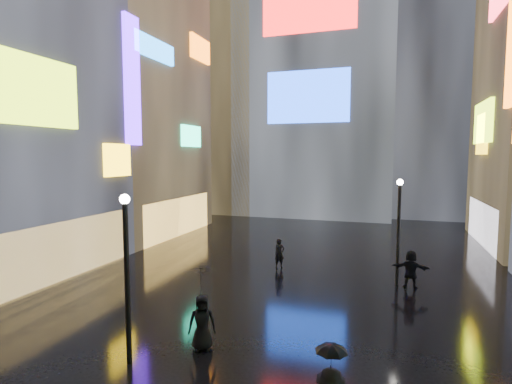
% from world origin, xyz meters
% --- Properties ---
extents(ground, '(140.00, 140.00, 0.00)m').
position_xyz_m(ground, '(0.00, 20.00, 0.00)').
color(ground, black).
rests_on(ground, ground).
extents(building_left_far, '(10.28, 12.00, 22.00)m').
position_xyz_m(building_left_far, '(-15.98, 26.00, 10.98)').
color(building_left_far, black).
rests_on(building_left_far, ground).
extents(tower_main, '(16.00, 14.20, 42.00)m').
position_xyz_m(tower_main, '(-3.00, 43.97, 21.01)').
color(tower_main, black).
rests_on(tower_main, ground).
extents(tower_flank_right, '(12.00, 12.00, 34.00)m').
position_xyz_m(tower_flank_right, '(9.00, 46.00, 17.00)').
color(tower_flank_right, black).
rests_on(tower_flank_right, ground).
extents(tower_flank_left, '(10.00, 10.00, 26.00)m').
position_xyz_m(tower_flank_left, '(-14.00, 42.00, 13.00)').
color(tower_flank_left, black).
rests_on(tower_flank_left, ground).
extents(lamp_near, '(0.30, 0.30, 5.20)m').
position_xyz_m(lamp_near, '(-2.77, 8.07, 2.94)').
color(lamp_near, black).
rests_on(lamp_near, ground).
extents(lamp_far, '(0.30, 0.30, 5.20)m').
position_xyz_m(lamp_far, '(5.13, 18.57, 2.94)').
color(lamp_far, black).
rests_on(lamp_far, ground).
extents(pedestrian_4, '(1.04, 0.88, 1.82)m').
position_xyz_m(pedestrian_4, '(-1.04, 9.57, 0.91)').
color(pedestrian_4, black).
rests_on(pedestrian_4, ground).
extents(pedestrian_5, '(1.73, 0.62, 1.84)m').
position_xyz_m(pedestrian_5, '(5.73, 18.19, 0.92)').
color(pedestrian_5, black).
rests_on(pedestrian_5, ground).
extents(pedestrian_6, '(0.71, 0.70, 1.66)m').
position_xyz_m(pedestrian_6, '(-1.11, 19.53, 0.83)').
color(pedestrian_6, black).
rests_on(pedestrian_6, ground).
extents(umbrella_1, '(0.83, 0.83, 0.60)m').
position_xyz_m(umbrella_1, '(3.53, 6.47, 2.05)').
color(umbrella_1, black).
rests_on(umbrella_1, pedestrian_2).
extents(umbrella_2, '(1.43, 1.43, 0.95)m').
position_xyz_m(umbrella_2, '(-1.04, 9.57, 2.30)').
color(umbrella_2, black).
rests_on(umbrella_2, pedestrian_4).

